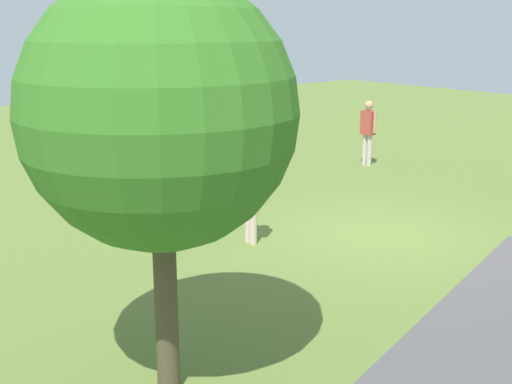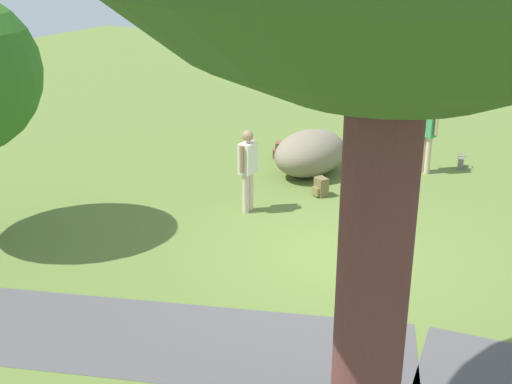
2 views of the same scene
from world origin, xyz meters
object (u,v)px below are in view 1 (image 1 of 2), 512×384
Objects in this scene: man_near_boulder at (368,128)px; backpack_by_boulder at (247,206)px; passerby_on_path at (251,191)px; lawn_boulder at (185,186)px; spare_backpack_on_lawn at (119,201)px; young_tree_near_path at (159,113)px; handbag_on_grass at (242,168)px; frisbee_on_grass at (154,228)px; woman_with_handbag at (237,140)px.

man_near_boulder reaches higher than backpack_by_boulder.
lawn_boulder is at bearing -95.75° from passerby_on_path.
spare_backpack_on_lawn is at bearing -75.35° from passerby_on_path.
handbag_on_grass is (-6.92, -7.90, -2.83)m from young_tree_near_path.
handbag_on_grass is at bearing -22.94° from man_near_boulder.
backpack_by_boulder is (-0.98, -1.41, -0.76)m from passerby_on_path.
backpack_by_boulder is 1.97m from frisbee_on_grass.
man_near_boulder is 1.07× the size of passerby_on_path.
passerby_on_path reaches higher than spare_backpack_on_lawn.
woman_with_handbag is 3.59m from spare_backpack_on_lawn.
backpack_by_boulder is at bearing 18.30° from man_near_boulder.
handbag_on_grass is at bearing -163.36° from spare_backpack_on_lawn.
lawn_boulder is 1.36× the size of passerby_on_path.
passerby_on_path is at bearing 117.31° from frisbee_on_grass.
young_tree_near_path reaches higher than handbag_on_grass.
man_near_boulder is (-10.17, -6.53, -1.94)m from young_tree_near_path.
young_tree_near_path is at bearing 45.37° from backpack_by_boulder.
handbag_on_grass is 0.84× the size of backpack_by_boulder.
handbag_on_grass is at bearing -125.27° from passerby_on_path.
passerby_on_path is at bearing -138.04° from young_tree_near_path.
woman_with_handbag is at bearing 47.07° from handbag_on_grass.
backpack_by_boulder reaches higher than handbag_on_grass.
man_near_boulder is at bearing -153.53° from passerby_on_path.
backpack_by_boulder is at bearing -134.63° from young_tree_near_path.
frisbee_on_grass is at bearing 10.82° from man_near_boulder.
handbag_on_grass is (-3.26, -4.61, -0.81)m from passerby_on_path.
man_near_boulder is at bearing -147.29° from young_tree_near_path.
woman_with_handbag is 4.47× the size of spare_backpack_on_lawn.
woman_with_handbag is 3.98m from man_near_boulder.
lawn_boulder is at bearing -147.45° from frisbee_on_grass.
backpack_by_boulder is (-0.72, 1.17, -0.32)m from lawn_boulder.
spare_backpack_on_lawn is at bearing -1.04° from man_near_boulder.
woman_with_handbag is 1.36m from handbag_on_grass.
backpack_by_boulder is at bearing -124.83° from passerby_on_path.
woman_with_handbag is 4.65m from passerby_on_path.
frisbee_on_grass is (1.20, 0.77, -0.50)m from lawn_boulder.
man_near_boulder is at bearing 178.96° from spare_backpack_on_lawn.
man_near_boulder reaches higher than spare_backpack_on_lawn.
young_tree_near_path is 10.88m from handbag_on_grass.
man_near_boulder is 7.65m from frisbee_on_grass.
lawn_boulder is at bearing 145.28° from spare_backpack_on_lawn.
spare_backpack_on_lawn is at bearing -46.41° from backpack_by_boulder.
lawn_boulder is 1.41m from backpack_by_boulder.
lawn_boulder is 1.51m from frisbee_on_grass.
lawn_boulder reaches higher than spare_backpack_on_lawn.
passerby_on_path reaches higher than backpack_by_boulder.
backpack_by_boulder is at bearing 54.54° from handbag_on_grass.
passerby_on_path is at bearing 26.47° from man_near_boulder.
frisbee_on_grass is at bearing -118.05° from young_tree_near_path.
passerby_on_path is 2.25m from frisbee_on_grass.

